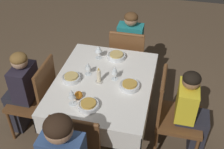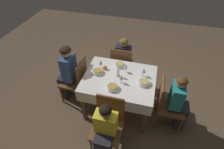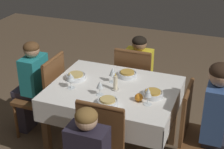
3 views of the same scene
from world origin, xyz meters
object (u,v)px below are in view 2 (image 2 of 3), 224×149
(chair_south, at_px, (109,123))
(wine_glass_east, at_px, (143,70))
(chair_north, at_px, (122,64))
(bowl_east, at_px, (144,82))
(dining_table, at_px, (119,82))
(wine_glass_north, at_px, (126,67))
(wine_glass_south, at_px, (121,77))
(bowl_west, at_px, (98,71))
(bowl_south, at_px, (113,87))
(candle_centerpiece, at_px, (118,73))
(wine_glass_west, at_px, (101,62))
(bowl_north, at_px, (120,65))
(person_child_dark, at_px, (124,57))
(person_child_yellow, at_px, (105,132))
(orange_fruit, at_px, (105,68))
(chair_west, at_px, (77,79))
(person_child_teal, at_px, (179,101))
(chair_east, at_px, (167,102))
(person_adult_denim, at_px, (67,71))

(chair_south, bearing_deg, wine_glass_east, 66.89)
(chair_north, relative_size, bowl_east, 4.80)
(dining_table, height_order, wine_glass_north, wine_glass_north)
(wine_glass_north, bearing_deg, wine_glass_south, -93.44)
(chair_north, distance_m, wine_glass_north, 0.65)
(chair_north, height_order, bowl_west, chair_north)
(chair_south, bearing_deg, bowl_south, 96.40)
(wine_glass_south, distance_m, candle_centerpiece, 0.16)
(wine_glass_west, bearing_deg, wine_glass_south, -33.35)
(bowl_north, height_order, candle_centerpiece, candle_centerpiece)
(person_child_dark, xyz_separation_m, bowl_east, (0.50, -0.89, 0.24))
(wine_glass_west, distance_m, wine_glass_east, 0.73)
(person_child_yellow, height_order, wine_glass_east, person_child_yellow)
(dining_table, xyz_separation_m, bowl_north, (-0.06, 0.30, 0.13))
(wine_glass_west, distance_m, wine_glass_north, 0.43)
(wine_glass_north, bearing_deg, dining_table, -110.53)
(chair_north, xyz_separation_m, wine_glass_east, (0.46, -0.54, 0.37))
(chair_north, bearing_deg, orange_fruit, 70.61)
(bowl_south, xyz_separation_m, orange_fruit, (-0.24, 0.41, 0.01))
(chair_south, xyz_separation_m, orange_fruit, (-0.29, 0.83, 0.30))
(dining_table, relative_size, bowl_east, 6.00)
(wine_glass_west, xyz_separation_m, candle_centerpiece, (0.34, -0.14, -0.05))
(wine_glass_west, height_order, bowl_north, wine_glass_west)
(dining_table, bearing_deg, candle_centerpiece, 130.69)
(bowl_east, relative_size, wine_glass_east, 1.28)
(dining_table, bearing_deg, bowl_north, 101.25)
(chair_west, xyz_separation_m, wine_glass_west, (0.44, 0.13, 0.37))
(dining_table, relative_size, person_child_teal, 1.09)
(chair_east, distance_m, person_adult_denim, 1.78)
(bowl_south, distance_m, wine_glass_north, 0.45)
(bowl_east, bearing_deg, person_child_teal, -5.47)
(chair_west, bearing_deg, chair_east, 84.98)
(person_adult_denim, xyz_separation_m, wine_glass_east, (1.32, 0.10, 0.21))
(person_adult_denim, xyz_separation_m, wine_glass_south, (1.01, -0.15, 0.21))
(orange_fruit, bearing_deg, person_child_dark, 75.09)
(person_child_teal, distance_m, wine_glass_west, 1.40)
(wine_glass_south, xyz_separation_m, bowl_east, (0.35, 0.06, -0.08))
(chair_east, height_order, candle_centerpiece, candle_centerpiece)
(person_child_yellow, height_order, orange_fruit, person_child_yellow)
(person_child_yellow, relative_size, wine_glass_north, 7.48)
(chair_east, relative_size, wine_glass_south, 6.04)
(chair_north, height_order, person_child_yellow, person_child_yellow)
(chair_north, bearing_deg, chair_south, 94.22)
(chair_north, height_order, wine_glass_west, wine_glass_west)
(chair_west, bearing_deg, bowl_west, 87.51)
(person_adult_denim, height_order, candle_centerpiece, person_adult_denim)
(wine_glass_north, bearing_deg, person_child_teal, -16.11)
(chair_east, height_order, person_adult_denim, person_adult_denim)
(chair_east, relative_size, wine_glass_north, 6.93)
(bowl_south, bearing_deg, dining_table, 80.54)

